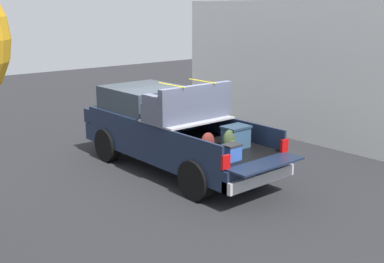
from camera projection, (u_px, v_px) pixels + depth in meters
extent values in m
plane|color=#262628|center=(176.00, 170.00, 12.13)|extent=(40.00, 40.00, 0.00)
cube|color=#162138|center=(176.00, 146.00, 11.97)|extent=(5.50, 1.92, 0.44)
cube|color=black|center=(209.00, 146.00, 11.03)|extent=(2.80, 1.80, 0.04)
cube|color=#162138|center=(177.00, 144.00, 10.39)|extent=(2.80, 0.06, 0.50)
cube|color=#162138|center=(238.00, 130.00, 11.56)|extent=(2.80, 0.06, 0.50)
cube|color=#162138|center=(172.00, 126.00, 11.98)|extent=(0.06, 1.80, 0.50)
cube|color=#162138|center=(266.00, 164.00, 9.80)|extent=(0.55, 1.80, 0.04)
cube|color=#B2B2B7|center=(187.00, 119.00, 11.48)|extent=(1.25, 1.92, 0.04)
cube|color=#162138|center=(144.00, 118.00, 12.85)|extent=(2.30, 1.92, 0.50)
cube|color=#2D3842|center=(145.00, 98.00, 12.64)|extent=(1.94, 1.76, 0.58)
cube|color=#162138|center=(116.00, 112.00, 13.86)|extent=(0.40, 1.82, 0.38)
cube|color=#B2B2B7|center=(259.00, 178.00, 10.00)|extent=(0.24, 1.92, 0.24)
cube|color=red|center=(226.00, 162.00, 9.39)|extent=(0.06, 0.20, 0.28)
cube|color=red|center=(284.00, 146.00, 10.50)|extent=(0.06, 0.20, 0.28)
cylinder|color=black|center=(108.00, 145.00, 12.75)|extent=(0.86, 0.30, 0.86)
cylinder|color=black|center=(162.00, 134.00, 13.86)|extent=(0.86, 0.30, 0.86)
cylinder|color=black|center=(196.00, 180.00, 10.18)|extent=(0.86, 0.30, 0.86)
cylinder|color=black|center=(253.00, 163.00, 11.29)|extent=(0.86, 0.30, 0.86)
cube|color=#335170|center=(236.00, 138.00, 10.82)|extent=(0.40, 0.55, 0.44)
cube|color=#23394E|center=(236.00, 127.00, 10.76)|extent=(0.44, 0.59, 0.05)
ellipsoid|color=#384728|center=(229.00, 141.00, 10.50)|extent=(0.20, 0.33, 0.49)
ellipsoid|color=#384728|center=(232.00, 145.00, 10.43)|extent=(0.09, 0.23, 0.21)
ellipsoid|color=maroon|center=(208.00, 143.00, 10.43)|extent=(0.20, 0.36, 0.45)
ellipsoid|color=maroon|center=(211.00, 147.00, 10.36)|extent=(0.09, 0.25, 0.20)
cube|color=#3359B2|center=(232.00, 153.00, 9.93)|extent=(0.26, 0.34, 0.30)
cube|color=#262628|center=(232.00, 145.00, 9.89)|extent=(0.28, 0.36, 0.04)
cube|color=#4C5166|center=(187.00, 109.00, 11.42)|extent=(0.83, 2.07, 0.42)
cube|color=#4C5166|center=(197.00, 94.00, 11.07)|extent=(0.16, 2.07, 0.40)
cube|color=#4C5166|center=(153.00, 100.00, 10.79)|extent=(0.59, 0.20, 0.22)
cube|color=#4C5166|center=(215.00, 91.00, 11.97)|extent=(0.59, 0.20, 0.22)
cube|color=yellow|center=(171.00, 85.00, 10.97)|extent=(0.93, 0.03, 0.02)
cube|color=yellow|center=(202.00, 81.00, 11.56)|extent=(0.93, 0.03, 0.02)
cube|color=white|center=(295.00, 71.00, 14.70)|extent=(9.10, 0.36, 4.13)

